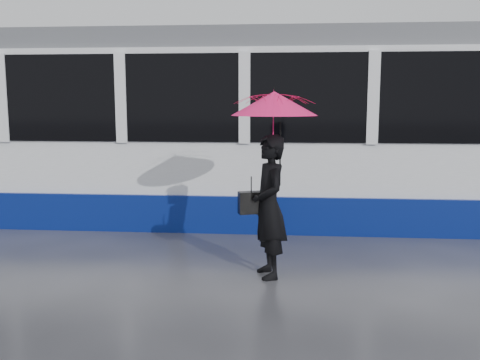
{
  "coord_description": "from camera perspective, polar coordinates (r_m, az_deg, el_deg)",
  "views": [
    {
      "loc": [
        1.79,
        -7.24,
        2.13
      ],
      "look_at": [
        1.18,
        -0.17,
        1.1
      ],
      "focal_mm": 40.0,
      "sensor_mm": 36.0,
      "label": 1
    }
  ],
  "objects": [
    {
      "name": "umbrella",
      "position": [
        6.39,
        3.65,
        6.36
      ],
      "size": [
        1.3,
        1.3,
        1.18
      ],
      "rotation": [
        0.0,
        0.0,
        0.31
      ],
      "color": "#E0128F",
      "rests_on": "ground"
    },
    {
      "name": "ground",
      "position": [
        7.75,
        -8.67,
        -7.77
      ],
      "size": [
        90.0,
        90.0,
        0.0
      ],
      "primitive_type": "plane",
      "color": "#2D2D33",
      "rests_on": "ground"
    },
    {
      "name": "woman",
      "position": [
        6.51,
        3.12,
        -2.85
      ],
      "size": [
        0.6,
        0.74,
        1.75
      ],
      "primitive_type": "imported",
      "rotation": [
        0.0,
        0.0,
        -1.26
      ],
      "color": "black",
      "rests_on": "ground"
    },
    {
      "name": "rails",
      "position": [
        10.12,
        -5.34,
        -3.85
      ],
      "size": [
        34.0,
        1.51,
        0.02
      ],
      "color": "#3F3D38",
      "rests_on": "ground"
    },
    {
      "name": "handbag",
      "position": [
        6.54,
        1.2,
        -2.42
      ],
      "size": [
        0.34,
        0.23,
        0.45
      ],
      "rotation": [
        0.0,
        0.0,
        0.31
      ],
      "color": "black",
      "rests_on": "ground"
    },
    {
      "name": "tram",
      "position": [
        9.92,
        15.68,
        5.12
      ],
      "size": [
        26.0,
        2.56,
        3.35
      ],
      "color": "white",
      "rests_on": "ground"
    }
  ]
}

